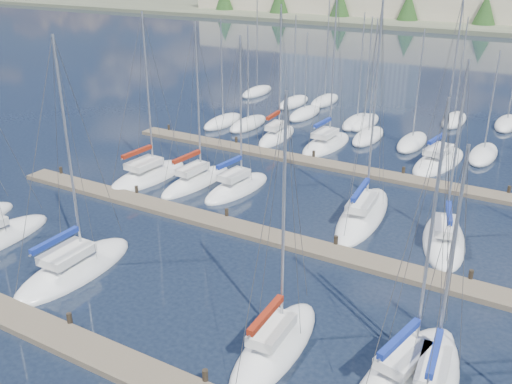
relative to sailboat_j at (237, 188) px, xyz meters
The scene contains 17 objects.
ground 38.77m from the sailboat_j, 80.81° to the left, with size 400.00×400.00×0.00m, color #1A2335.
dock_near 20.66m from the sailboat_j, 72.56° to the right, with size 44.00×1.93×1.10m.
dock_mid 8.42m from the sailboat_j, 42.68° to the right, with size 44.00×1.93×1.10m.
dock_far 10.35m from the sailboat_j, 53.24° to the left, with size 44.00×1.93×1.10m.
sailboat_j is the anchor object (origin of this frame).
sailboat_c 15.00m from the sailboat_j, 96.32° to the right, with size 3.30×8.45×13.93m.
sailboat_h 7.70m from the sailboat_j, 169.13° to the right, with size 3.46×8.26×13.63m.
sailboat_l 15.81m from the sailboat_j, ahead, with size 4.47×8.30×12.10m.
sailboat_k 10.05m from the sailboat_j, ahead, with size 3.77×10.25×14.97m.
sailboat_d 19.13m from the sailboat_j, 52.74° to the right, with size 2.73×7.78×12.72m.
sailboat_p 18.29m from the sailboat_j, 49.38° to the left, with size 4.12×9.04×14.65m.
sailboat_i 3.54m from the sailboat_j, behind, with size 2.70×8.00×13.02m.
sailboat_f 23.22m from the sailboat_j, 37.39° to the right, with size 2.97×7.94×11.32m.
sailboat_o 13.41m from the sailboat_j, 83.21° to the left, with size 3.22×8.07×14.86m.
sailboat_e 22.19m from the sailboat_j, 38.76° to the right, with size 4.16×8.41×12.88m.
sailboat_n 13.63m from the sailboat_j, 105.38° to the left, with size 2.82×7.41×13.25m.
distant_boats 22.12m from the sailboat_j, 85.20° to the left, with size 36.93×20.75×13.30m.
Camera 1 is at (15.39, -12.41, 17.00)m, focal length 40.00 mm.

